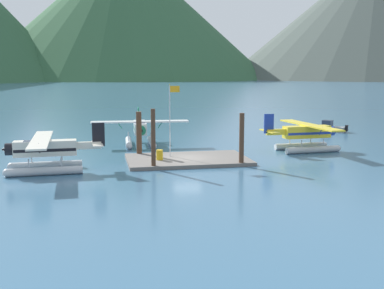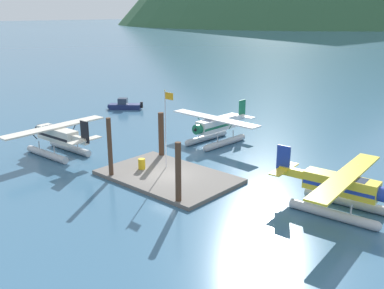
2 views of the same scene
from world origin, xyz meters
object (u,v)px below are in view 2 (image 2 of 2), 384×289
object	(u,v)px
seaplane_yellow_stbd_fwd	(341,190)
fuel_drum	(142,164)
flagpole	(166,121)
seaplane_cream_port_aft	(58,138)
boat_navy_open_west	(124,106)
seaplane_white_bow_left	(216,128)

from	to	relation	value
seaplane_yellow_stbd_fwd	fuel_drum	bearing A→B (deg)	-166.66
flagpole	seaplane_cream_port_aft	distance (m)	11.60
seaplane_yellow_stbd_fwd	boat_navy_open_west	distance (m)	37.33
seaplane_yellow_stbd_fwd	seaplane_cream_port_aft	bearing A→B (deg)	-167.26
fuel_drum	seaplane_white_bow_left	distance (m)	10.75
seaplane_yellow_stbd_fwd	seaplane_white_bow_left	size ratio (longest dim) A/B	1.00
flagpole	seaplane_cream_port_aft	world-z (taller)	flagpole
seaplane_white_bow_left	flagpole	bearing A→B (deg)	-77.40
seaplane_white_bow_left	boat_navy_open_west	world-z (taller)	seaplane_white_bow_left
seaplane_yellow_stbd_fwd	seaplane_cream_port_aft	distance (m)	25.39
seaplane_yellow_stbd_fwd	seaplane_white_bow_left	xyz separation A→B (m)	(-16.11, 7.05, 0.00)
flagpole	boat_navy_open_west	distance (m)	25.53
flagpole	seaplane_cream_port_aft	size ratio (longest dim) A/B	0.62
seaplane_yellow_stbd_fwd	seaplane_cream_port_aft	xyz separation A→B (m)	(-24.77, -5.60, 0.00)
flagpole	seaplane_yellow_stbd_fwd	size ratio (longest dim) A/B	0.62
boat_navy_open_west	seaplane_white_bow_left	bearing A→B (deg)	-12.36
flagpole	fuel_drum	distance (m)	4.17
flagpole	seaplane_white_bow_left	bearing A→B (deg)	102.60
flagpole	boat_navy_open_west	size ratio (longest dim) A/B	1.56
fuel_drum	seaplane_yellow_stbd_fwd	distance (m)	15.84
seaplane_white_bow_left	seaplane_cream_port_aft	bearing A→B (deg)	-124.38
fuel_drum	seaplane_white_bow_left	xyz separation A→B (m)	(-0.72, 10.70, 0.84)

